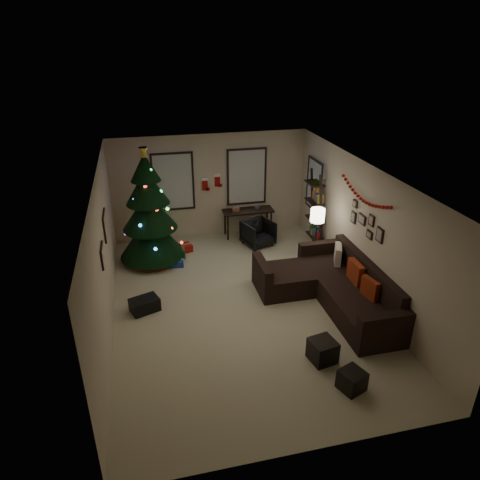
{
  "coord_description": "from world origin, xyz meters",
  "views": [
    {
      "loc": [
        -1.72,
        -7.16,
        4.96
      ],
      "look_at": [
        0.1,
        0.6,
        1.15
      ],
      "focal_mm": 32.75,
      "sensor_mm": 36.0,
      "label": 1
    }
  ],
  "objects_px": {
    "desk": "(248,213)",
    "bookshelf": "(316,214)",
    "desk_chair": "(258,233)",
    "sofa": "(332,288)",
    "christmas_tree": "(149,215)"
  },
  "relations": [
    {
      "from": "sofa",
      "to": "desk_chair",
      "type": "distance_m",
      "value": 2.94
    },
    {
      "from": "sofa",
      "to": "desk",
      "type": "relative_size",
      "value": 2.28
    },
    {
      "from": "sofa",
      "to": "desk_chair",
      "type": "xyz_separation_m",
      "value": [
        -0.77,
        2.84,
        0.02
      ]
    },
    {
      "from": "bookshelf",
      "to": "desk",
      "type": "bearing_deg",
      "value": 137.18
    },
    {
      "from": "desk",
      "to": "desk_chair",
      "type": "height_order",
      "value": "desk"
    },
    {
      "from": "christmas_tree",
      "to": "sofa",
      "type": "xyz_separation_m",
      "value": [
        3.43,
        -2.6,
        -0.87
      ]
    },
    {
      "from": "christmas_tree",
      "to": "bookshelf",
      "type": "distance_m",
      "value": 3.95
    },
    {
      "from": "sofa",
      "to": "christmas_tree",
      "type": "bearing_deg",
      "value": 142.79
    },
    {
      "from": "sofa",
      "to": "desk",
      "type": "bearing_deg",
      "value": 104.05
    },
    {
      "from": "desk",
      "to": "bookshelf",
      "type": "distance_m",
      "value": 1.9
    },
    {
      "from": "christmas_tree",
      "to": "sofa",
      "type": "relative_size",
      "value": 0.93
    },
    {
      "from": "christmas_tree",
      "to": "desk",
      "type": "height_order",
      "value": "christmas_tree"
    },
    {
      "from": "desk_chair",
      "to": "sofa",
      "type": "bearing_deg",
      "value": -94.22
    },
    {
      "from": "desk",
      "to": "bookshelf",
      "type": "relative_size",
      "value": 0.65
    },
    {
      "from": "sofa",
      "to": "bookshelf",
      "type": "bearing_deg",
      "value": 77.51
    }
  ]
}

